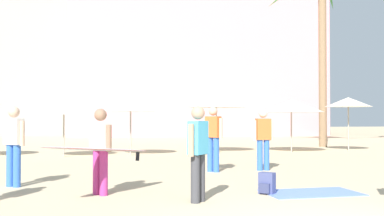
{
  "coord_description": "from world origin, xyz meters",
  "views": [
    {
      "loc": [
        -3.01,
        -5.52,
        1.51
      ],
      "look_at": [
        -0.96,
        4.95,
        1.71
      ],
      "focal_mm": 43.67,
      "sensor_mm": 36.0,
      "label": 1
    }
  ],
  "objects_px": {
    "cafe_umbrella_2": "(291,106)",
    "cafe_umbrella_5": "(64,107)",
    "cafe_umbrella_4": "(131,106)",
    "person_near_left": "(263,137)",
    "person_far_right": "(100,148)",
    "person_near_right": "(14,143)",
    "person_mid_right": "(213,136)",
    "person_far_left": "(198,149)",
    "beach_towel": "(311,193)",
    "backpack": "(267,184)",
    "cafe_umbrella_3": "(216,103)",
    "cafe_umbrella_0": "(348,102)"
  },
  "relations": [
    {
      "from": "cafe_umbrella_4",
      "to": "cafe_umbrella_5",
      "type": "relative_size",
      "value": 1.0
    },
    {
      "from": "backpack",
      "to": "beach_towel",
      "type": "bearing_deg",
      "value": 129.99
    },
    {
      "from": "cafe_umbrella_3",
      "to": "person_mid_right",
      "type": "bearing_deg",
      "value": -104.8
    },
    {
      "from": "person_far_right",
      "to": "person_near_right",
      "type": "height_order",
      "value": "person_near_right"
    },
    {
      "from": "cafe_umbrella_2",
      "to": "backpack",
      "type": "bearing_deg",
      "value": -115.56
    },
    {
      "from": "cafe_umbrella_0",
      "to": "cafe_umbrella_4",
      "type": "relative_size",
      "value": 1.05
    },
    {
      "from": "backpack",
      "to": "person_mid_right",
      "type": "relative_size",
      "value": 0.24
    },
    {
      "from": "person_mid_right",
      "to": "cafe_umbrella_0",
      "type": "bearing_deg",
      "value": -1.76
    },
    {
      "from": "beach_towel",
      "to": "backpack",
      "type": "relative_size",
      "value": 4.41
    },
    {
      "from": "beach_towel",
      "to": "person_far_left",
      "type": "xyz_separation_m",
      "value": [
        -2.4,
        -0.52,
        0.92
      ]
    },
    {
      "from": "cafe_umbrella_5",
      "to": "cafe_umbrella_2",
      "type": "bearing_deg",
      "value": 3.4
    },
    {
      "from": "cafe_umbrella_3",
      "to": "beach_towel",
      "type": "bearing_deg",
      "value": -93.78
    },
    {
      "from": "cafe_umbrella_5",
      "to": "person_mid_right",
      "type": "xyz_separation_m",
      "value": [
        4.4,
        -5.71,
        -0.88
      ]
    },
    {
      "from": "person_near_right",
      "to": "cafe_umbrella_5",
      "type": "bearing_deg",
      "value": -145.95
    },
    {
      "from": "cafe_umbrella_3",
      "to": "person_far_left",
      "type": "distance_m",
      "value": 11.49
    },
    {
      "from": "cafe_umbrella_4",
      "to": "person_near_left",
      "type": "relative_size",
      "value": 1.31
    },
    {
      "from": "cafe_umbrella_5",
      "to": "backpack",
      "type": "bearing_deg",
      "value": -64.35
    },
    {
      "from": "person_far_right",
      "to": "cafe_umbrella_4",
      "type": "bearing_deg",
      "value": -136.55
    },
    {
      "from": "cafe_umbrella_0",
      "to": "cafe_umbrella_4",
      "type": "xyz_separation_m",
      "value": [
        -9.6,
        -0.46,
        -0.22
      ]
    },
    {
      "from": "cafe_umbrella_4",
      "to": "beach_towel",
      "type": "height_order",
      "value": "cafe_umbrella_4"
    },
    {
      "from": "person_far_left",
      "to": "person_near_left",
      "type": "relative_size",
      "value": 0.99
    },
    {
      "from": "cafe_umbrella_2",
      "to": "person_near_right",
      "type": "height_order",
      "value": "cafe_umbrella_2"
    },
    {
      "from": "person_far_left",
      "to": "person_mid_right",
      "type": "bearing_deg",
      "value": -66.99
    },
    {
      "from": "cafe_umbrella_0",
      "to": "person_near_left",
      "type": "bearing_deg",
      "value": -134.49
    },
    {
      "from": "backpack",
      "to": "person_near_left",
      "type": "relative_size",
      "value": 0.24
    },
    {
      "from": "cafe_umbrella_3",
      "to": "person_mid_right",
      "type": "relative_size",
      "value": 1.36
    },
    {
      "from": "beach_towel",
      "to": "person_near_right",
      "type": "height_order",
      "value": "person_near_right"
    },
    {
      "from": "person_far_left",
      "to": "cafe_umbrella_4",
      "type": "bearing_deg",
      "value": -46.92
    },
    {
      "from": "cafe_umbrella_3",
      "to": "person_near_left",
      "type": "bearing_deg",
      "value": -92.5
    },
    {
      "from": "person_far_left",
      "to": "person_near_left",
      "type": "height_order",
      "value": "person_near_left"
    },
    {
      "from": "cafe_umbrella_2",
      "to": "person_near_right",
      "type": "relative_size",
      "value": 1.6
    },
    {
      "from": "cafe_umbrella_2",
      "to": "person_near_right",
      "type": "bearing_deg",
      "value": -140.54
    },
    {
      "from": "backpack",
      "to": "cafe_umbrella_0",
      "type": "bearing_deg",
      "value": -172.26
    },
    {
      "from": "cafe_umbrella_2",
      "to": "cafe_umbrella_5",
      "type": "relative_size",
      "value": 1.23
    },
    {
      "from": "cafe_umbrella_3",
      "to": "person_mid_right",
      "type": "height_order",
      "value": "cafe_umbrella_3"
    },
    {
      "from": "person_far_left",
      "to": "cafe_umbrella_0",
      "type": "bearing_deg",
      "value": -89.91
    },
    {
      "from": "beach_towel",
      "to": "person_far_right",
      "type": "bearing_deg",
      "value": 173.52
    },
    {
      "from": "cafe_umbrella_0",
      "to": "person_far_right",
      "type": "height_order",
      "value": "cafe_umbrella_0"
    },
    {
      "from": "cafe_umbrella_5",
      "to": "person_near_left",
      "type": "xyz_separation_m",
      "value": [
        5.87,
        -5.64,
        -0.92
      ]
    },
    {
      "from": "cafe_umbrella_2",
      "to": "cafe_umbrella_3",
      "type": "xyz_separation_m",
      "value": [
        -3.21,
        0.37,
        0.11
      ]
    },
    {
      "from": "cafe_umbrella_0",
      "to": "cafe_umbrella_3",
      "type": "xyz_separation_m",
      "value": [
        -5.97,
        0.2,
        -0.07
      ]
    },
    {
      "from": "beach_towel",
      "to": "cafe_umbrella_4",
      "type": "bearing_deg",
      "value": 106.68
    },
    {
      "from": "person_mid_right",
      "to": "person_far_right",
      "type": "bearing_deg",
      "value": -173.48
    },
    {
      "from": "cafe_umbrella_2",
      "to": "person_near_right",
      "type": "xyz_separation_m",
      "value": [
        -9.84,
        -8.1,
        -1.02
      ]
    },
    {
      "from": "cafe_umbrella_5",
      "to": "person_near_left",
      "type": "bearing_deg",
      "value": -43.86
    },
    {
      "from": "cafe_umbrella_0",
      "to": "cafe_umbrella_2",
      "type": "bearing_deg",
      "value": -176.48
    },
    {
      "from": "cafe_umbrella_0",
      "to": "cafe_umbrella_2",
      "type": "height_order",
      "value": "cafe_umbrella_0"
    },
    {
      "from": "person_far_right",
      "to": "person_near_left",
      "type": "xyz_separation_m",
      "value": [
        4.5,
        3.45,
        0.04
      ]
    },
    {
      "from": "cafe_umbrella_3",
      "to": "person_near_right",
      "type": "height_order",
      "value": "cafe_umbrella_3"
    },
    {
      "from": "person_far_left",
      "to": "person_mid_right",
      "type": "height_order",
      "value": "person_mid_right"
    }
  ]
}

